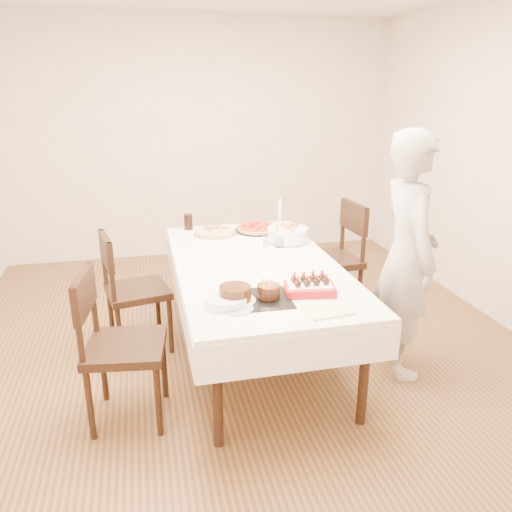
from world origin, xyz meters
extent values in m
plane|color=#4F321B|center=(0.00, 0.00, 0.00)|extent=(5.00, 5.00, 0.00)
cube|color=#EDE0C7|center=(0.00, 2.50, 1.35)|extent=(4.50, 0.04, 2.70)
cube|color=#EDE0C7|center=(0.00, -2.50, 1.35)|extent=(4.50, 0.04, 2.70)
cube|color=white|center=(0.07, -0.07, 0.38)|extent=(1.17, 2.16, 0.75)
imported|color=beige|center=(1.03, -0.47, 0.86)|extent=(0.48, 0.67, 1.71)
cylinder|color=beige|center=(-0.11, 0.69, 0.77)|extent=(0.45, 0.45, 0.04)
cylinder|color=red|center=(0.27, 0.73, 0.77)|extent=(0.50, 0.50, 0.04)
cube|color=#B21E1E|center=(0.45, 0.44, 0.75)|extent=(0.28, 0.28, 0.01)
cylinder|color=white|center=(0.43, 0.37, 0.81)|extent=(0.44, 0.44, 0.11)
cylinder|color=white|center=(0.33, 0.26, 0.95)|extent=(0.10, 0.10, 0.39)
cylinder|color=black|center=(-0.32, 0.91, 0.82)|extent=(0.08, 0.08, 0.14)
cylinder|color=#331B0C|center=(-0.21, -0.71, 0.80)|extent=(0.29, 0.29, 0.10)
cube|color=black|center=(-0.05, -0.71, 0.75)|extent=(0.35, 0.35, 0.01)
cylinder|color=black|center=(-0.01, -0.71, 0.83)|extent=(0.18, 0.18, 0.14)
cube|color=beige|center=(0.28, -0.96, 0.75)|extent=(0.28, 0.20, 0.02)
cylinder|color=white|center=(-0.27, -0.73, 0.78)|extent=(0.30, 0.30, 0.05)
cylinder|color=white|center=(-0.22, -0.81, 0.75)|extent=(0.21, 0.21, 0.01)
camera|label=1|loc=(-0.70, -3.37, 1.97)|focal=35.00mm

